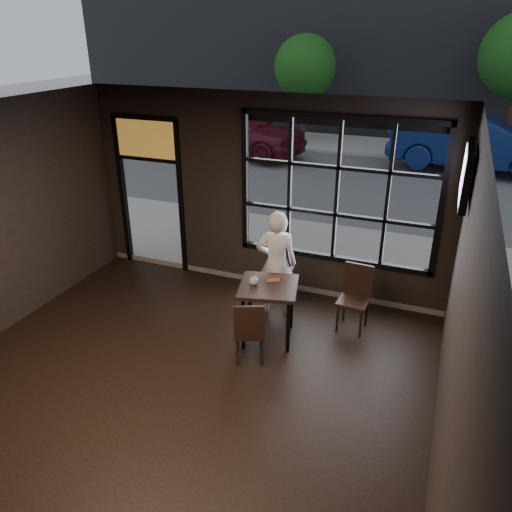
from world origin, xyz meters
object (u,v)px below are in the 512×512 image
at_px(man, 276,264).
at_px(navy_car, 475,142).
at_px(cafe_table, 268,312).
at_px(chair_near, 249,329).

relative_size(man, navy_car, 0.34).
bearing_deg(cafe_table, navy_car, 62.49).
xyz_separation_m(chair_near, man, (-0.07, 1.25, 0.38)).
bearing_deg(chair_near, navy_car, -126.11).
height_order(cafe_table, man, man).
bearing_deg(man, chair_near, 76.66).
relative_size(cafe_table, man, 0.51).
height_order(man, navy_car, navy_car).
height_order(chair_near, navy_car, navy_car).
height_order(cafe_table, navy_car, navy_car).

